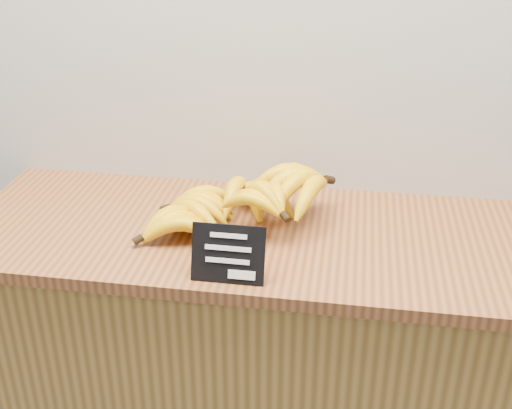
% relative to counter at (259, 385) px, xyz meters
% --- Properties ---
extents(counter, '(1.39, 0.50, 0.90)m').
position_rel_counter_xyz_m(counter, '(0.00, 0.00, 0.00)').
color(counter, olive).
rests_on(counter, ground).
extents(counter_top, '(1.41, 0.54, 0.03)m').
position_rel_counter_xyz_m(counter_top, '(0.00, 0.00, 0.47)').
color(counter_top, brown).
rests_on(counter_top, counter).
extents(chalkboard_sign, '(0.15, 0.04, 0.12)m').
position_rel_counter_xyz_m(chalkboard_sign, '(-0.03, -0.22, 0.54)').
color(chalkboard_sign, black).
rests_on(chalkboard_sign, counter_top).
extents(banana_pile, '(0.50, 0.33, 0.13)m').
position_rel_counter_xyz_m(banana_pile, '(-0.03, 0.03, 0.54)').
color(banana_pile, '#E7BA09').
rests_on(banana_pile, counter_top).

